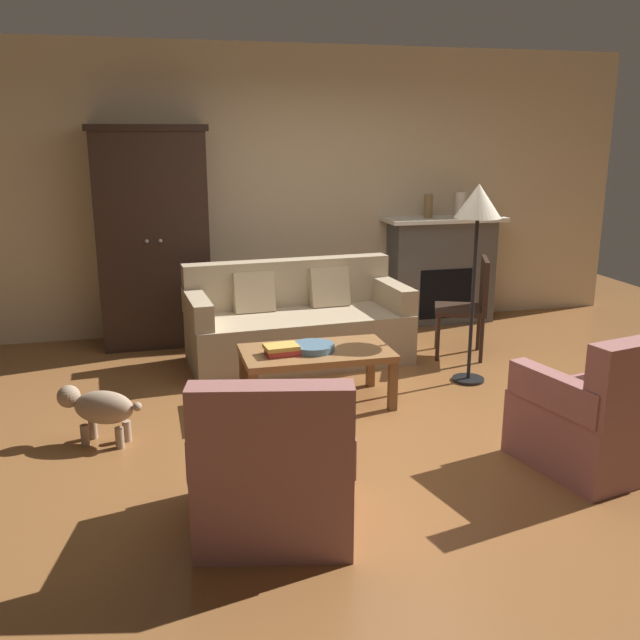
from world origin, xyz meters
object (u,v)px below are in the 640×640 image
(couch, at_px, (297,325))
(book_stack, at_px, (282,350))
(mantel_vase_cream, at_px, (461,204))
(floor_lamp, at_px, (478,213))
(fruit_bowl, at_px, (313,347))
(mantel_vase_bronze, at_px, (428,206))
(armchair_near_right, at_px, (602,418))
(coffee_table, at_px, (316,357))
(dog, at_px, (99,408))
(side_chair_wooden, at_px, (471,301))
(armchair_near_left, at_px, (274,473))
(fireplace, at_px, (441,269))
(armoire, at_px, (153,237))

(couch, relative_size, book_stack, 7.52)
(mantel_vase_cream, height_order, floor_lamp, floor_lamp)
(fruit_bowl, height_order, floor_lamp, floor_lamp)
(floor_lamp, bearing_deg, couch, 144.32)
(mantel_vase_bronze, distance_m, armchair_near_right, 3.51)
(coffee_table, bearing_deg, dog, -167.79)
(mantel_vase_cream, height_order, side_chair_wooden, mantel_vase_cream)
(coffee_table, height_order, armchair_near_left, armchair_near_left)
(fireplace, relative_size, fruit_bowl, 3.98)
(armchair_near_right, bearing_deg, dog, 159.90)
(armoire, relative_size, couch, 1.04)
(couch, relative_size, fruit_bowl, 6.22)
(coffee_table, xyz_separation_m, fruit_bowl, (-0.03, -0.01, 0.08))
(fruit_bowl, bearing_deg, armchair_near_left, -110.13)
(fireplace, relative_size, armchair_near_right, 1.38)
(book_stack, relative_size, dog, 0.49)
(armoire, xyz_separation_m, armchair_near_left, (0.48, -3.54, -0.71))
(mantel_vase_bronze, height_order, mantel_vase_cream, mantel_vase_cream)
(coffee_table, relative_size, dog, 2.05)
(fruit_bowl, xyz_separation_m, book_stack, (-0.24, -0.03, 0.01))
(floor_lamp, distance_m, dog, 3.12)
(fruit_bowl, bearing_deg, book_stack, -171.77)
(floor_lamp, bearing_deg, fireplace, 73.93)
(armchair_near_left, bearing_deg, side_chair_wooden, 47.28)
(fireplace, xyz_separation_m, fruit_bowl, (-1.88, -2.00, -0.12))
(coffee_table, distance_m, fruit_bowl, 0.09)
(coffee_table, distance_m, armchair_near_right, 2.01)
(armoire, bearing_deg, dog, -100.97)
(dog, bearing_deg, book_stack, 12.65)
(mantel_vase_bronze, relative_size, mantel_vase_cream, 0.94)
(fruit_bowl, distance_m, dog, 1.55)
(mantel_vase_bronze, height_order, armchair_near_right, mantel_vase_bronze)
(mantel_vase_cream, bearing_deg, floor_lamp, -111.37)
(floor_lamp, bearing_deg, mantel_vase_bronze, 79.21)
(couch, distance_m, fruit_bowl, 1.09)
(armoire, height_order, side_chair_wooden, armoire)
(couch, distance_m, mantel_vase_cream, 2.34)
(mantel_vase_cream, xyz_separation_m, floor_lamp, (-0.70, -1.79, 0.13))
(coffee_table, bearing_deg, armchair_near_left, -110.82)
(book_stack, relative_size, mantel_vase_bronze, 1.09)
(book_stack, distance_m, dog, 1.32)
(armchair_near_right, xyz_separation_m, dog, (-2.96, 1.08, -0.07))
(book_stack, bearing_deg, couch, 72.53)
(couch, distance_m, dog, 2.14)
(coffee_table, distance_m, mantel_vase_bronze, 2.72)
(side_chair_wooden, bearing_deg, dog, -160.35)
(fireplace, height_order, couch, fireplace)
(fruit_bowl, xyz_separation_m, mantel_vase_cream, (2.06, 1.98, 0.80))
(mantel_vase_cream, bearing_deg, couch, -155.14)
(fireplace, xyz_separation_m, armchair_near_left, (-2.47, -3.61, -0.25))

